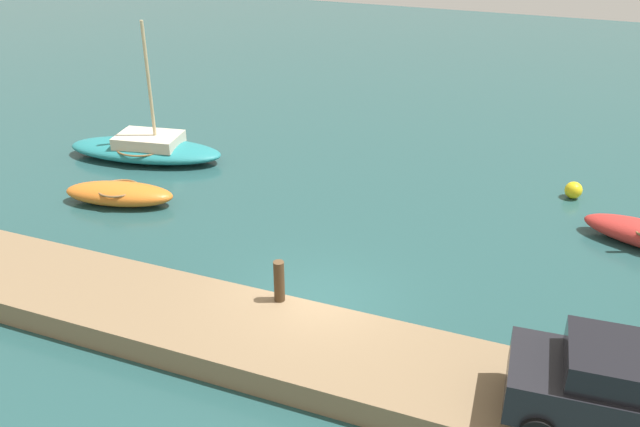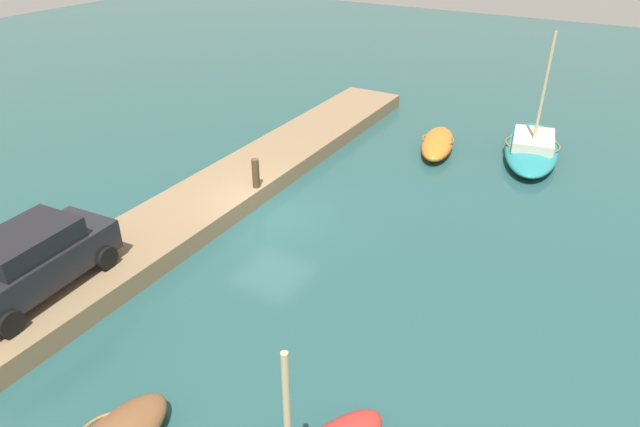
{
  "view_description": "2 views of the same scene",
  "coord_description": "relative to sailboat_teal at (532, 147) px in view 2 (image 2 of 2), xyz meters",
  "views": [
    {
      "loc": [
        5.27,
        -12.94,
        9.72
      ],
      "look_at": [
        -0.82,
        2.38,
        1.32
      ],
      "focal_mm": 37.57,
      "sensor_mm": 36.0,
      "label": 1
    },
    {
      "loc": [
        13.36,
        9.67,
        9.39
      ],
      "look_at": [
        0.69,
        2.35,
        1.08
      ],
      "focal_mm": 31.06,
      "sensor_mm": 36.0,
      "label": 2
    }
  ],
  "objects": [
    {
      "name": "mooring_post_west",
      "position": [
        9.07,
        -7.55,
        0.71
      ],
      "size": [
        0.26,
        0.26,
        1.05
      ],
      "primitive_type": "cylinder",
      "color": "#47331E",
      "rests_on": "dock_platform"
    },
    {
      "name": "ground_plane",
      "position": [
        9.6,
        -6.62,
        -0.43
      ],
      "size": [
        84.0,
        84.0,
        0.0
      ],
      "primitive_type": "plane",
      "color": "#234C4C"
    },
    {
      "name": "dock_platform",
      "position": [
        9.6,
        -8.72,
        -0.12
      ],
      "size": [
        25.59,
        2.84,
        0.62
      ],
      "primitive_type": "cube",
      "color": "#846B4C",
      "rests_on": "ground_plane"
    },
    {
      "name": "rowboat_orange",
      "position": [
        1.45,
        -3.59,
        -0.07
      ],
      "size": [
        3.85,
        2.08,
        0.71
      ],
      "rotation": [
        0.0,
        0.0,
        0.23
      ],
      "color": "orange",
      "rests_on": "ground_plane"
    },
    {
      "name": "sailboat_teal",
      "position": [
        0.0,
        0.0,
        0.0
      ],
      "size": [
        6.28,
        3.11,
        5.19
      ],
      "rotation": [
        0.0,
        0.0,
        0.17
      ],
      "color": "teal",
      "rests_on": "ground_plane"
    },
    {
      "name": "parked_car",
      "position": [
        16.64,
        -9.0,
        1.08
      ],
      "size": [
        4.37,
        2.3,
        1.72
      ],
      "rotation": [
        0.0,
        0.0,
        0.07
      ],
      "color": "black",
      "rests_on": "dock_platform"
    }
  ]
}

